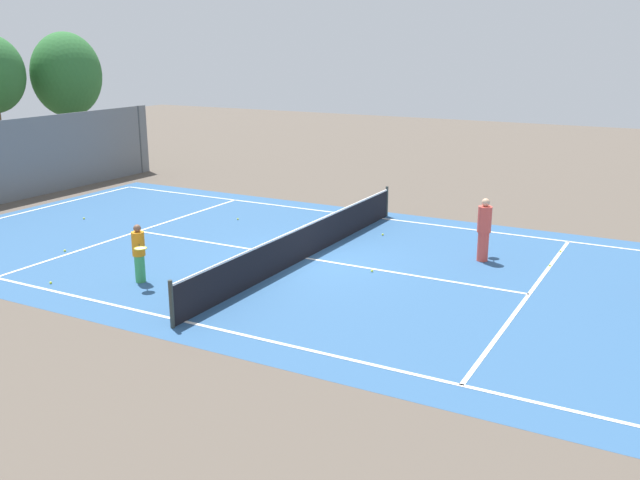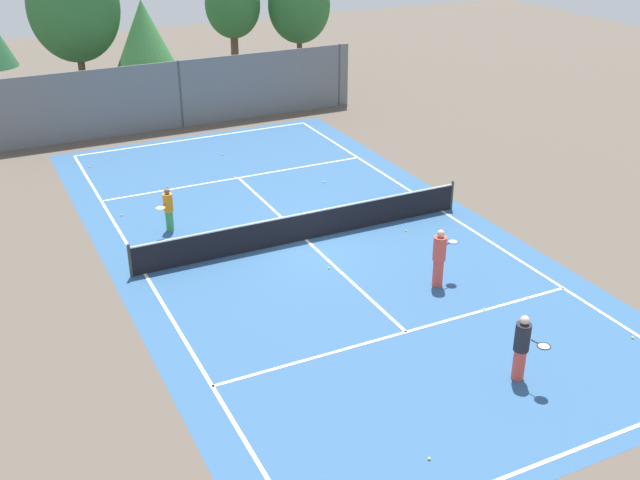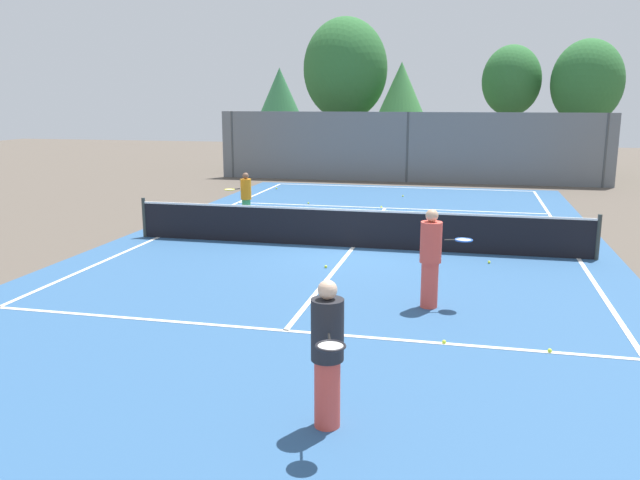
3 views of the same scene
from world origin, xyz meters
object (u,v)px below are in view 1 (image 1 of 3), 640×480
at_px(tennis_ball_7, 84,218).
at_px(tennis_ball_11, 238,219).
at_px(tennis_ball_2, 561,251).
at_px(tennis_ball_5, 372,271).
at_px(tennis_ball_9, 51,283).
at_px(tennis_ball_1, 65,251).
at_px(player_2, 484,229).
at_px(tennis_ball_0, 550,265).
at_px(tennis_ball_6, 135,231).
at_px(tennis_ball_10, 383,235).
at_px(tennis_ball_4, 211,276).
at_px(player_0, 139,253).

height_order(tennis_ball_7, tennis_ball_11, same).
relative_size(tennis_ball_2, tennis_ball_5, 1.00).
relative_size(tennis_ball_7, tennis_ball_9, 1.00).
distance_m(tennis_ball_1, tennis_ball_5, 9.29).
bearing_deg(player_2, tennis_ball_0, -79.24).
bearing_deg(tennis_ball_6, tennis_ball_9, -160.66).
bearing_deg(tennis_ball_9, tennis_ball_10, -33.55).
xyz_separation_m(tennis_ball_1, tennis_ball_4, (0.13, -5.33, 0.00)).
bearing_deg(tennis_ball_5, tennis_ball_6, 89.36).
relative_size(tennis_ball_4, tennis_ball_10, 1.00).
bearing_deg(tennis_ball_0, player_2, 100.76).
relative_size(player_2, tennis_ball_11, 27.75).
bearing_deg(tennis_ball_0, tennis_ball_6, 101.98).
bearing_deg(tennis_ball_10, player_0, 153.05).
bearing_deg(tennis_ball_7, tennis_ball_10, -73.30).
distance_m(tennis_ball_1, tennis_ball_11, 6.18).
height_order(tennis_ball_1, tennis_ball_2, same).
relative_size(tennis_ball_2, tennis_ball_10, 1.00).
distance_m(tennis_ball_6, tennis_ball_9, 5.29).
xyz_separation_m(tennis_ball_6, tennis_ball_10, (3.53, -7.41, 0.00)).
height_order(player_0, tennis_ball_7, player_0).
bearing_deg(player_2, tennis_ball_6, 102.18).
height_order(player_0, tennis_ball_5, player_0).
height_order(tennis_ball_0, tennis_ball_7, same).
bearing_deg(player_0, tennis_ball_11, 13.77).
xyz_separation_m(tennis_ball_5, tennis_ball_10, (3.63, 1.27, 0.00)).
height_order(tennis_ball_0, tennis_ball_11, same).
height_order(tennis_ball_1, tennis_ball_5, same).
distance_m(tennis_ball_1, tennis_ball_9, 3.02).
bearing_deg(tennis_ball_5, tennis_ball_1, 106.44).
relative_size(player_2, tennis_ball_0, 27.75).
bearing_deg(tennis_ball_9, tennis_ball_6, 19.34).
height_order(player_0, tennis_ball_2, player_0).
bearing_deg(tennis_ball_6, tennis_ball_5, -90.64).
distance_m(tennis_ball_5, tennis_ball_7, 11.51).
xyz_separation_m(player_2, tennis_ball_6, (-2.38, 11.02, -0.91)).
xyz_separation_m(player_0, tennis_ball_2, (8.05, -9.15, -0.77)).
bearing_deg(tennis_ball_6, tennis_ball_2, -71.49).
xyz_separation_m(tennis_ball_2, tennis_ball_6, (-4.30, 12.86, 0.00)).
relative_size(tennis_ball_2, tennis_ball_6, 1.00).
xyz_separation_m(tennis_ball_9, tennis_ball_11, (8.00, -0.29, 0.00)).
xyz_separation_m(tennis_ball_1, tennis_ball_2, (7.03, -13.10, 0.00)).
xyz_separation_m(tennis_ball_7, tennis_ball_10, (3.07, -10.22, 0.00)).
relative_size(tennis_ball_0, tennis_ball_9, 1.00).
relative_size(player_2, tennis_ball_1, 27.75).
height_order(tennis_ball_6, tennis_ball_9, same).
height_order(tennis_ball_2, tennis_ball_10, same).
bearing_deg(tennis_ball_7, tennis_ball_0, -81.80).
xyz_separation_m(tennis_ball_2, tennis_ball_11, (-1.29, 10.81, 0.00)).
height_order(tennis_ball_0, tennis_ball_5, same).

